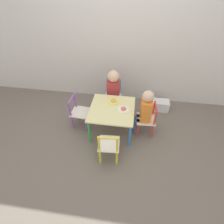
% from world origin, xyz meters
% --- Properties ---
extents(ground_plane, '(6.00, 6.00, 0.00)m').
position_xyz_m(ground_plane, '(0.00, 0.00, 0.00)').
color(ground_plane, '#6B6056').
extents(house_wall, '(6.00, 0.06, 2.60)m').
position_xyz_m(house_wall, '(0.00, 0.89, 1.30)').
color(house_wall, silver).
rests_on(house_wall, ground_plane).
extents(kids_table, '(0.62, 0.62, 0.42)m').
position_xyz_m(kids_table, '(0.00, 0.00, 0.37)').
color(kids_table, beige).
rests_on(kids_table, ground_plane).
extents(chair_teal, '(0.28, 0.28, 0.51)m').
position_xyz_m(chair_teal, '(-0.05, 0.51, 0.25)').
color(chair_teal, silver).
rests_on(chair_teal, ground_plane).
extents(chair_red, '(0.27, 0.27, 0.51)m').
position_xyz_m(chair_red, '(0.51, 0.03, 0.25)').
color(chair_red, silver).
rests_on(chair_red, ground_plane).
extents(chair_purple, '(0.28, 0.28, 0.51)m').
position_xyz_m(chair_purple, '(-0.51, 0.04, 0.25)').
color(chair_purple, silver).
rests_on(chair_purple, ground_plane).
extents(chair_yellow, '(0.28, 0.28, 0.51)m').
position_xyz_m(chair_yellow, '(0.03, -0.51, 0.25)').
color(chair_yellow, silver).
rests_on(chair_yellow, ground_plane).
extents(child_back, '(0.21, 0.23, 0.75)m').
position_xyz_m(child_back, '(-0.04, 0.45, 0.46)').
color(child_back, '#4C608E').
rests_on(child_back, ground_plane).
extents(child_right, '(0.21, 0.21, 0.74)m').
position_xyz_m(child_right, '(0.45, 0.02, 0.44)').
color(child_right, '#4C608E').
rests_on(child_right, ground_plane).
extents(plate_back, '(0.17, 0.17, 0.03)m').
position_xyz_m(plate_back, '(0.00, 0.16, 0.43)').
color(plate_back, '#EADB66').
rests_on(plate_back, kids_table).
extents(plate_right, '(0.16, 0.16, 0.03)m').
position_xyz_m(plate_right, '(0.16, 0.00, 0.43)').
color(plate_right, white).
rests_on(plate_right, kids_table).
extents(storage_bin, '(0.35, 0.18, 0.18)m').
position_xyz_m(storage_bin, '(0.72, 0.59, 0.09)').
color(storage_bin, silver).
rests_on(storage_bin, ground_plane).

